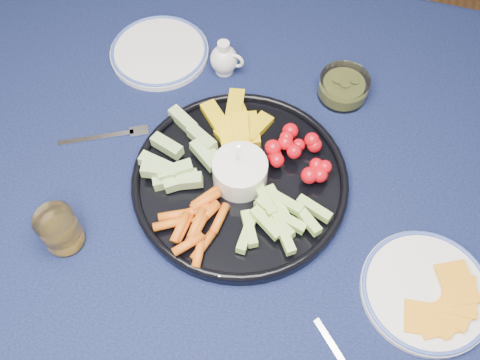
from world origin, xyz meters
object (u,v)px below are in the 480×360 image
(crudite_platter, at_px, (238,178))
(creamer_pitcher, at_px, (224,59))
(cheese_plate, at_px, (427,290))
(dining_table, at_px, (254,173))
(pickle_bowl, at_px, (343,88))
(side_plate_extra, at_px, (159,51))
(juice_tumbler, at_px, (61,231))

(crudite_platter, height_order, creamer_pitcher, crudite_platter)
(creamer_pitcher, relative_size, cheese_plate, 0.37)
(dining_table, height_order, cheese_plate, cheese_plate)
(pickle_bowl, xyz_separation_m, cheese_plate, (0.22, -0.38, -0.01))
(dining_table, distance_m, cheese_plate, 0.42)
(pickle_bowl, bearing_deg, side_plate_extra, -179.21)
(pickle_bowl, distance_m, cheese_plate, 0.44)
(cheese_plate, bearing_deg, side_plate_extra, 149.03)
(dining_table, height_order, side_plate_extra, side_plate_extra)
(crudite_platter, distance_m, creamer_pitcher, 0.29)
(juice_tumbler, relative_size, side_plate_extra, 0.38)
(dining_table, relative_size, side_plate_extra, 7.73)
(creamer_pitcher, bearing_deg, cheese_plate, -38.12)
(pickle_bowl, bearing_deg, creamer_pitcher, -178.04)
(pickle_bowl, distance_m, juice_tumbler, 0.62)
(creamer_pitcher, height_order, side_plate_extra, creamer_pitcher)
(crudite_platter, relative_size, creamer_pitcher, 5.00)
(creamer_pitcher, distance_m, juice_tumbler, 0.49)
(side_plate_extra, bearing_deg, cheese_plate, -30.97)
(pickle_bowl, distance_m, side_plate_extra, 0.41)
(crudite_platter, xyz_separation_m, cheese_plate, (0.36, -0.11, -0.01))
(cheese_plate, bearing_deg, creamer_pitcher, 141.88)
(juice_tumbler, xyz_separation_m, side_plate_extra, (-0.01, 0.47, -0.03))
(pickle_bowl, relative_size, side_plate_extra, 0.48)
(pickle_bowl, bearing_deg, dining_table, -125.59)
(crudite_platter, distance_m, pickle_bowl, 0.31)
(creamer_pitcher, bearing_deg, dining_table, -55.99)
(cheese_plate, xyz_separation_m, juice_tumbler, (-0.62, -0.09, 0.02))
(cheese_plate, bearing_deg, pickle_bowl, 120.01)
(dining_table, height_order, pickle_bowl, pickle_bowl)
(crudite_platter, relative_size, pickle_bowl, 3.91)
(creamer_pitcher, bearing_deg, crudite_platter, -66.83)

